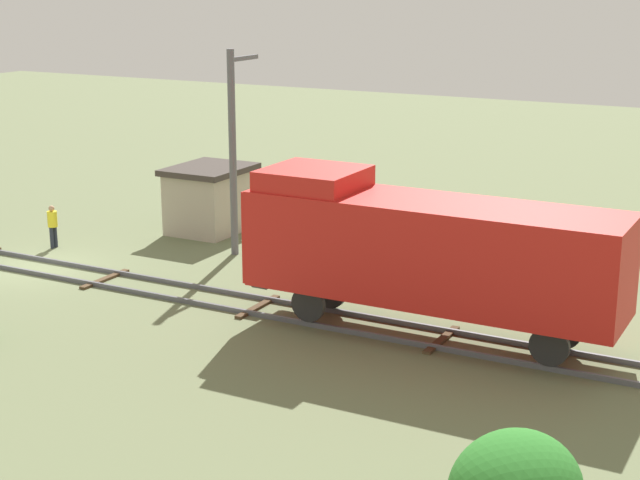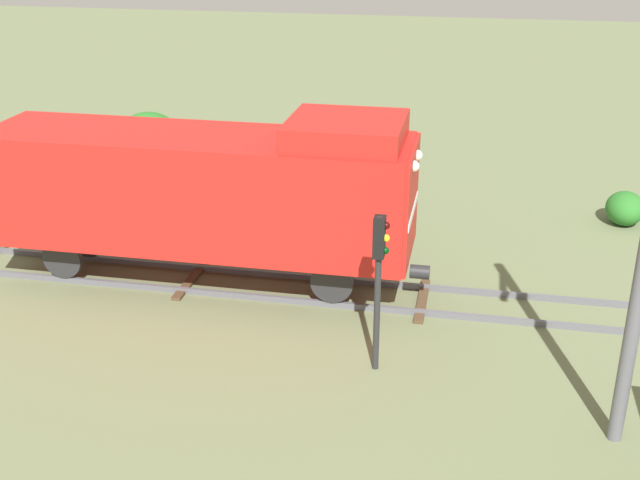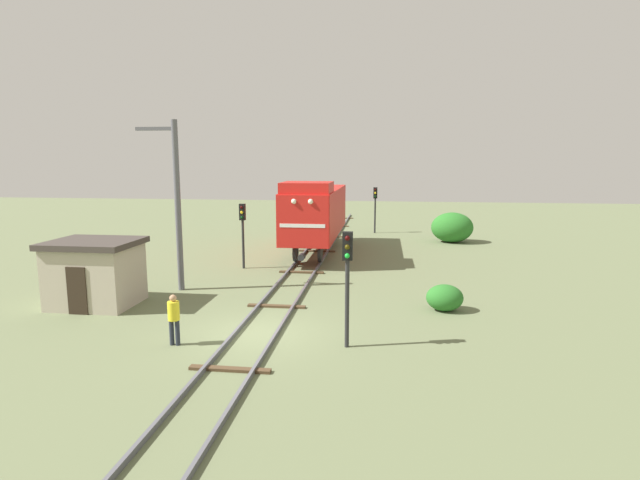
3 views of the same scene
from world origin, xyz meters
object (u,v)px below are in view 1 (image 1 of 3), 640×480
(locomotive, at_px, (426,248))
(relay_hut, at_px, (210,198))
(worker_near_track, at_px, (53,223))
(traffic_signal_mid, at_px, (328,212))
(catenary_mast, at_px, (233,147))

(locomotive, xyz_separation_m, relay_hut, (-7.50, -12.65, -1.38))
(worker_near_track, relative_size, relay_hut, 0.49)
(locomotive, height_order, worker_near_track, locomotive)
(locomotive, height_order, traffic_signal_mid, locomotive)
(traffic_signal_mid, height_order, relay_hut, traffic_signal_mid)
(locomotive, relative_size, traffic_signal_mid, 3.21)
(catenary_mast, xyz_separation_m, relay_hut, (-2.44, -2.82, -2.74))
(catenary_mast, height_order, relay_hut, catenary_mast)
(worker_near_track, height_order, catenary_mast, catenary_mast)
(traffic_signal_mid, height_order, catenary_mast, catenary_mast)
(traffic_signal_mid, bearing_deg, catenary_mast, -108.86)
(catenary_mast, relative_size, relay_hut, 2.22)
(traffic_signal_mid, xyz_separation_m, worker_near_track, (1.00, -11.63, -1.54))
(traffic_signal_mid, xyz_separation_m, relay_hut, (-4.10, -7.69, -1.14))
(catenary_mast, bearing_deg, locomotive, 62.75)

